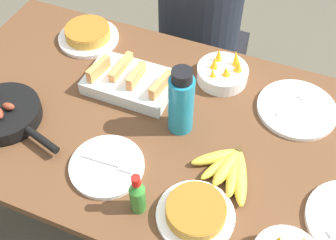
% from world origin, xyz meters
% --- Properties ---
extents(ground_plane, '(14.00, 14.00, 0.00)m').
position_xyz_m(ground_plane, '(0.00, 0.00, 0.00)').
color(ground_plane, '#565142').
extents(dining_table, '(1.65, 0.87, 0.71)m').
position_xyz_m(dining_table, '(0.00, 0.00, 0.62)').
color(dining_table, brown).
rests_on(dining_table, ground_plane).
extents(banana_bunch, '(0.21, 0.21, 0.04)m').
position_xyz_m(banana_bunch, '(0.24, -0.10, 0.73)').
color(banana_bunch, gold).
rests_on(banana_bunch, dining_table).
extents(melon_tray, '(0.30, 0.19, 0.10)m').
position_xyz_m(melon_tray, '(-0.19, 0.11, 0.75)').
color(melon_tray, silver).
rests_on(melon_tray, dining_table).
extents(skillet, '(0.37, 0.24, 0.08)m').
position_xyz_m(skillet, '(-0.50, -0.18, 0.74)').
color(skillet, black).
rests_on(skillet, dining_table).
extents(frittata_plate_center, '(0.24, 0.24, 0.06)m').
position_xyz_m(frittata_plate_center, '(-0.46, 0.29, 0.74)').
color(frittata_plate_center, white).
rests_on(frittata_plate_center, dining_table).
extents(frittata_plate_side, '(0.22, 0.22, 0.06)m').
position_xyz_m(frittata_plate_side, '(0.19, -0.27, 0.74)').
color(frittata_plate_side, white).
rests_on(frittata_plate_side, dining_table).
extents(empty_plate_far_left, '(0.23, 0.23, 0.02)m').
position_xyz_m(empty_plate_far_left, '(-0.11, -0.22, 0.72)').
color(empty_plate_far_left, white).
rests_on(empty_plate_far_left, dining_table).
extents(empty_plate_far_right, '(0.27, 0.27, 0.02)m').
position_xyz_m(empty_plate_far_right, '(0.38, 0.23, 0.72)').
color(empty_plate_far_right, white).
rests_on(empty_plate_far_right, dining_table).
extents(fruit_bowl_citrus, '(0.18, 0.18, 0.11)m').
position_xyz_m(fruit_bowl_citrus, '(0.10, 0.28, 0.75)').
color(fruit_bowl_citrus, white).
rests_on(fruit_bowl_citrus, dining_table).
extents(water_bottle, '(0.08, 0.08, 0.24)m').
position_xyz_m(water_bottle, '(0.04, 0.02, 0.83)').
color(water_bottle, teal).
rests_on(water_bottle, dining_table).
extents(hot_sauce_bottle, '(0.04, 0.04, 0.16)m').
position_xyz_m(hot_sauce_bottle, '(0.04, -0.31, 0.78)').
color(hot_sauce_bottle, '#337F2D').
rests_on(hot_sauce_bottle, dining_table).
extents(person_figure, '(0.41, 0.41, 1.21)m').
position_xyz_m(person_figure, '(-0.14, 0.72, 0.49)').
color(person_figure, black).
rests_on(person_figure, ground_plane).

